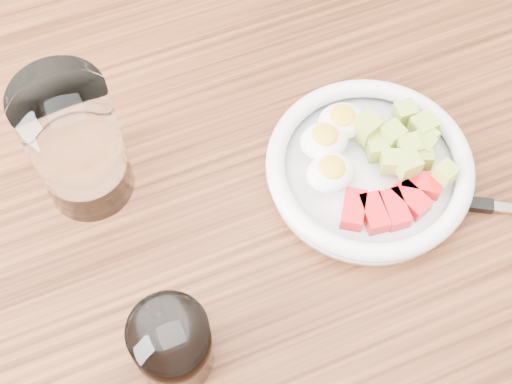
% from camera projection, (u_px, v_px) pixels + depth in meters
% --- Properties ---
extents(ground, '(4.00, 4.00, 0.00)m').
position_uv_depth(ground, '(262.00, 380.00, 1.45)').
color(ground, brown).
rests_on(ground, ground).
extents(dining_table, '(1.50, 0.90, 0.77)m').
position_uv_depth(dining_table, '(267.00, 247.00, 0.86)').
color(dining_table, brown).
rests_on(dining_table, ground).
extents(bowl, '(0.23, 0.23, 0.05)m').
position_uv_depth(bowl, '(368.00, 165.00, 0.77)').
color(bowl, white).
rests_on(bowl, dining_table).
extents(fork, '(0.19, 0.12, 0.01)m').
position_uv_depth(fork, '(472.00, 204.00, 0.77)').
color(fork, black).
rests_on(fork, dining_table).
extents(water_glass, '(0.09, 0.09, 0.17)m').
position_uv_depth(water_glass, '(76.00, 145.00, 0.71)').
color(water_glass, white).
rests_on(water_glass, dining_table).
extents(coffee_glass, '(0.07, 0.07, 0.08)m').
position_uv_depth(coffee_glass, '(172.00, 345.00, 0.66)').
color(coffee_glass, white).
rests_on(coffee_glass, dining_table).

